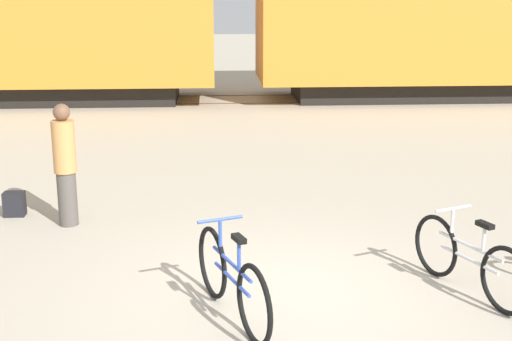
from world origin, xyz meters
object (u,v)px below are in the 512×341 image
(bicycle_silver, at_px, (469,260))
(person_in_tan, at_px, (65,164))
(backpack, at_px, (14,204))
(bicycle_blue, at_px, (232,280))

(bicycle_silver, distance_m, person_in_tan, 5.20)
(bicycle_silver, distance_m, backpack, 6.12)
(bicycle_blue, relative_size, person_in_tan, 1.05)
(bicycle_silver, relative_size, bicycle_blue, 0.95)
(person_in_tan, xyz_separation_m, backpack, (-0.82, 0.44, -0.66))
(bicycle_silver, bearing_deg, bicycle_blue, -170.25)
(bicycle_silver, distance_m, bicycle_blue, 2.49)
(bicycle_silver, xyz_separation_m, bicycle_blue, (-2.46, -0.42, 0.03))
(bicycle_silver, bearing_deg, person_in_tan, 151.49)
(person_in_tan, bearing_deg, bicycle_silver, 75.01)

